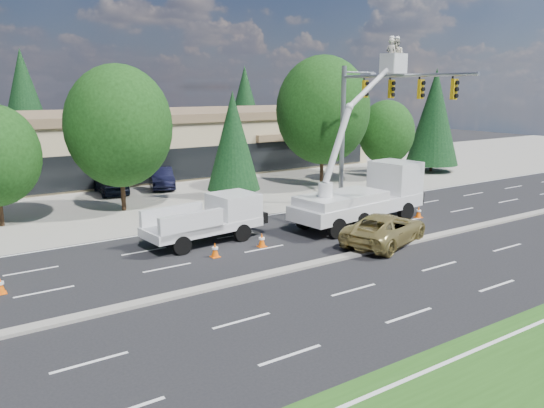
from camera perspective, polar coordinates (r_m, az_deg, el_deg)
ground at (r=23.25m, az=3.45°, el=-6.79°), size 140.00×140.00×0.00m
concrete_apron at (r=40.50m, az=-13.80°, el=1.21°), size 140.00×22.00×0.01m
road_median at (r=23.23m, az=3.45°, el=-6.65°), size 120.00×0.55×0.12m
strip_mall at (r=49.52m, az=-17.95°, el=6.27°), size 50.40×15.40×5.50m
tree_front_d at (r=34.16m, az=-16.13°, el=8.04°), size 6.54×6.54×9.07m
tree_front_e at (r=37.45m, az=-4.21°, el=6.80°), size 3.76×3.76×7.42m
tree_front_f at (r=41.82m, az=5.49°, el=10.01°), size 7.27×7.27×10.09m
tree_front_g at (r=46.65m, az=12.20°, el=7.53°), size 4.77×4.77×6.61m
tree_front_h at (r=51.03m, az=17.04°, el=8.95°), size 4.73×4.73×9.32m
tree_back_b at (r=60.23m, az=-25.08°, el=9.89°), size 5.82×5.82×11.47m
tree_back_c at (r=63.98m, az=-12.31°, el=8.99°), size 3.87×3.87×7.63m
tree_back_d at (r=69.19m, az=-2.93°, el=10.69°), size 5.23×5.23×10.32m
signal_mast at (r=33.87m, az=10.10°, el=9.57°), size 2.76×10.16×9.00m
utility_pickup at (r=26.93m, az=-6.65°, el=-2.06°), size 6.17×2.82×2.29m
bucket_truck at (r=30.82m, az=10.39°, el=2.13°), size 8.96×3.65×10.45m
traffic_cone_a at (r=22.72m, az=-27.21°, el=-7.76°), size 0.40×0.40×0.70m
traffic_cone_b at (r=24.59m, az=-6.15°, el=-4.92°), size 0.40×0.40×0.70m
traffic_cone_c at (r=25.98m, az=-1.11°, el=-3.90°), size 0.40×0.40×0.70m
traffic_cone_d at (r=31.10m, az=10.10°, el=-1.34°), size 0.40×0.40×0.70m
traffic_cone_e at (r=32.92m, az=15.49°, el=-0.84°), size 0.40×0.40×0.70m
minivan at (r=26.96m, az=12.09°, el=-2.63°), size 6.04×4.19×1.53m
parked_car_west at (r=40.69m, az=-16.99°, el=2.24°), size 2.33×4.96×1.64m
parked_car_east at (r=41.95m, az=-11.82°, el=2.79°), size 2.98×5.11×1.59m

